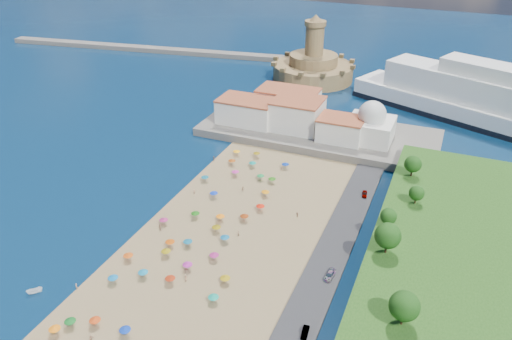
% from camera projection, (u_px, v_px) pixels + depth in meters
% --- Properties ---
extents(ground, '(700.00, 700.00, 0.00)m').
position_uv_depth(ground, '(208.00, 233.00, 137.37)').
color(ground, '#071938').
rests_on(ground, ground).
extents(terrace, '(90.00, 36.00, 3.00)m').
position_uv_depth(terrace, '(318.00, 133.00, 192.43)').
color(terrace, '#59544C').
rests_on(terrace, ground).
extents(jetty, '(18.00, 70.00, 2.40)m').
position_uv_depth(jetty, '(293.00, 97.00, 228.35)').
color(jetty, '#59544C').
rests_on(jetty, ground).
extents(breakwater, '(199.03, 34.77, 2.60)m').
position_uv_depth(breakwater, '(162.00, 50.00, 297.83)').
color(breakwater, '#59544C').
rests_on(breakwater, ground).
extents(waterfront_buildings, '(57.00, 29.00, 11.00)m').
position_uv_depth(waterfront_buildings, '(287.00, 112.00, 194.29)').
color(waterfront_buildings, silver).
rests_on(waterfront_buildings, terrace).
extents(domed_building, '(16.00, 16.00, 15.00)m').
position_uv_depth(domed_building, '(371.00, 125.00, 180.48)').
color(domed_building, silver).
rests_on(domed_building, terrace).
extents(fortress, '(40.00, 40.00, 32.40)m').
position_uv_depth(fortress, '(313.00, 67.00, 250.03)').
color(fortress, '#957E4A').
rests_on(fortress, ground).
extents(beach_parasols, '(30.06, 114.78, 2.20)m').
position_uv_depth(beach_parasols, '(183.00, 248.00, 127.92)').
color(beach_parasols, gray).
rests_on(beach_parasols, beach).
extents(beachgoers, '(39.21, 93.67, 1.90)m').
position_uv_depth(beachgoers, '(198.00, 235.00, 134.72)').
color(beachgoers, tan).
rests_on(beachgoers, beach).
extents(parked_cars, '(2.30, 74.25, 1.34)m').
position_uv_depth(parked_cars, '(328.00, 279.00, 118.80)').
color(parked_cars, gray).
rests_on(parked_cars, promenade).
extents(hillside_trees, '(13.68, 105.39, 8.10)m').
position_uv_depth(hillside_trees, '(389.00, 263.00, 110.05)').
color(hillside_trees, '#382314').
rests_on(hillside_trees, hillside).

